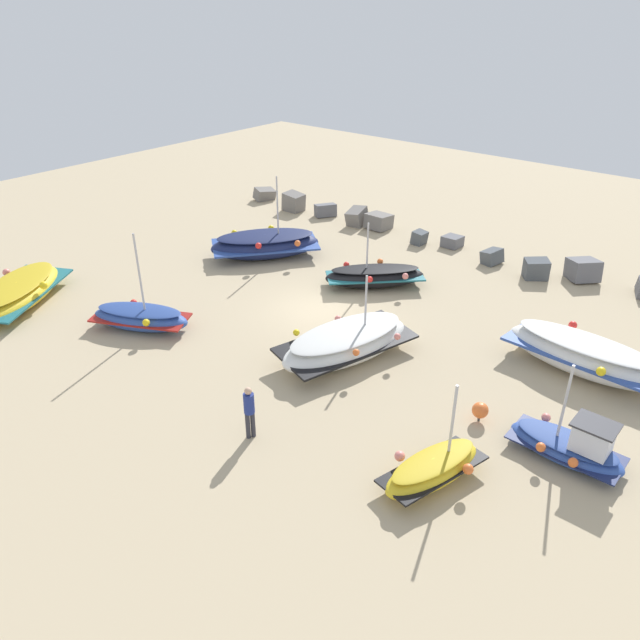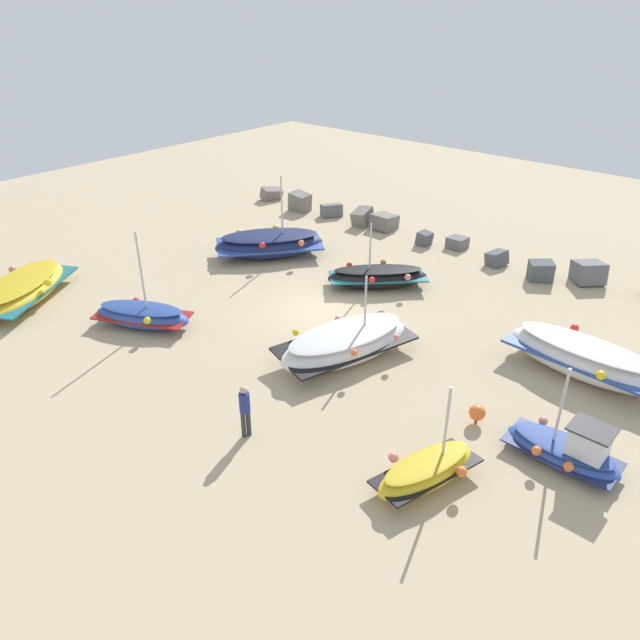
# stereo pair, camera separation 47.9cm
# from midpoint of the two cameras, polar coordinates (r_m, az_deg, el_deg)

# --- Properties ---
(ground_plane) EXTENTS (59.72, 59.72, 0.00)m
(ground_plane) POSITION_cam_midpoint_polar(r_m,az_deg,el_deg) (25.35, -0.33, 0.98)
(ground_plane) COLOR tan
(fishing_boat_0) EXTENTS (3.25, 1.79, 3.01)m
(fishing_boat_0) POSITION_cam_midpoint_polar(r_m,az_deg,el_deg) (18.66, 21.78, -10.90)
(fishing_boat_0) COLOR #2D4C9E
(fishing_boat_0) RESTS_ON ground_plane
(fishing_boat_1) EXTENTS (4.13, 3.02, 4.00)m
(fishing_boat_1) POSITION_cam_midpoint_polar(r_m,az_deg,el_deg) (24.81, -17.06, 0.23)
(fishing_boat_1) COLOR #2D4C9E
(fishing_boat_1) RESTS_ON ground_plane
(fishing_boat_2) EXTENTS (5.04, 5.58, 4.09)m
(fishing_boat_2) POSITION_cam_midpoint_polar(r_m,az_deg,el_deg) (30.48, -5.61, 7.08)
(fishing_boat_2) COLOR navy
(fishing_boat_2) RESTS_ON ground_plane
(fishing_boat_3) EXTENTS (3.50, 5.69, 3.10)m
(fishing_boat_3) POSITION_cam_midpoint_polar(r_m,az_deg,el_deg) (21.78, 1.86, -2.15)
(fishing_boat_3) COLOR white
(fishing_boat_3) RESTS_ON ground_plane
(fishing_boat_4) EXTENTS (4.77, 5.75, 1.15)m
(fishing_boat_4) POSITION_cam_midpoint_polar(r_m,az_deg,el_deg) (28.72, -26.95, 2.36)
(fishing_boat_4) COLOR gold
(fishing_boat_4) RESTS_ON ground_plane
(fishing_boat_5) EXTENTS (5.59, 2.74, 1.35)m
(fishing_boat_5) POSITION_cam_midpoint_polar(r_m,az_deg,el_deg) (22.76, 23.02, -3.03)
(fishing_boat_5) COLOR white
(fishing_boat_5) RESTS_ON ground_plane
(fishing_boat_6) EXTENTS (4.31, 4.29, 3.05)m
(fishing_boat_6) POSITION_cam_midpoint_polar(r_m,az_deg,el_deg) (27.30, 4.67, 4.15)
(fishing_boat_6) COLOR black
(fishing_boat_6) RESTS_ON ground_plane
(fishing_boat_7) EXTENTS (2.02, 3.44, 2.94)m
(fishing_boat_7) POSITION_cam_midpoint_polar(r_m,az_deg,el_deg) (16.98, 9.74, -13.62)
(fishing_boat_7) COLOR gold
(fishing_boat_7) RESTS_ON ground_plane
(person_walking) EXTENTS (0.32, 0.32, 1.76)m
(person_walking) POSITION_cam_midpoint_polar(r_m,az_deg,el_deg) (17.96, -7.43, -8.30)
(person_walking) COLOR #2D2D38
(person_walking) RESTS_ON ground_plane
(breakwater_rocks) EXTENTS (25.83, 2.82, 1.32)m
(breakwater_rocks) POSITION_cam_midpoint_polar(r_m,az_deg,el_deg) (32.37, 10.44, 7.60)
(breakwater_rocks) COLOR slate
(breakwater_rocks) RESTS_ON ground_plane
(mooring_buoy_0) EXTENTS (0.51, 0.51, 0.64)m
(mooring_buoy_0) POSITION_cam_midpoint_polar(r_m,az_deg,el_deg) (19.39, 14.13, -8.24)
(mooring_buoy_0) COLOR #3F3F42
(mooring_buoy_0) RESTS_ON ground_plane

